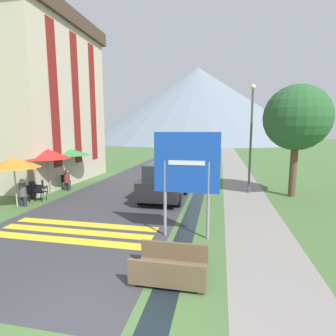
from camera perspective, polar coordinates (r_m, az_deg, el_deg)
name	(u,v)px	position (r m, az deg, el deg)	size (l,w,h in m)	color
ground_plane	(194,168)	(23.94, 5.76, 0.02)	(160.00, 160.00, 0.00)	#476B38
road	(183,156)	(34.09, 3.22, 2.53)	(6.40, 60.00, 0.01)	#38383D
footpath	(231,157)	(33.78, 13.53, 2.26)	(2.20, 60.00, 0.01)	gray
drainage_channel	(212,157)	(33.77, 9.45, 2.38)	(0.60, 60.00, 0.00)	black
crosswalk_marking	(75,232)	(9.70, -19.51, -12.92)	(5.44, 1.84, 0.01)	yellow
mountain_distant	(197,105)	(83.00, 6.40, 13.51)	(66.59, 66.59, 22.00)	slate
hotel_building	(40,94)	(19.60, -26.18, 14.32)	(5.62, 8.71, 10.67)	beige
road_sign	(187,170)	(8.19, 4.06, -0.49)	(2.07, 0.11, 3.38)	gray
footbridge	(170,269)	(6.55, 0.50, -21.11)	(1.70, 1.10, 0.65)	brown
parked_car_near	(164,181)	(12.95, -0.79, -2.96)	(1.99, 3.80, 1.82)	black
parked_car_far	(193,157)	(24.87, 5.49, 2.45)	(1.85, 3.84, 1.82)	navy
cafe_chair_far_left	(65,180)	(16.40, -21.46, -2.54)	(0.40, 0.40, 0.85)	black
cafe_chair_near_left	(40,191)	(14.12, -26.16, -4.51)	(0.40, 0.40, 0.85)	black
cafe_chair_near_right	(27,192)	(14.24, -28.28, -4.55)	(0.40, 0.40, 0.85)	black
cafe_chair_middle	(41,186)	(15.38, -25.86, -3.50)	(0.40, 0.40, 0.85)	black
cafe_umbrella_front_orange	(14,163)	(13.39, -30.58, 1.00)	(2.22, 2.22, 2.23)	#B7B2A8
cafe_umbrella_middle_red	(48,154)	(15.36, -24.59, 2.79)	(2.27, 2.27, 2.42)	#B7B2A8
cafe_umbrella_rear_green	(70,152)	(17.34, -20.58, 3.29)	(2.43, 2.43, 2.28)	#B7B2A8
person_seated_far	(23,191)	(13.52, -29.10, -4.45)	(0.32, 0.32, 1.27)	#282833
person_standing_terrace	(31,179)	(14.69, -27.63, -2.22)	(0.32, 0.32, 1.71)	#282833
person_seated_near	(67,179)	(15.96, -21.14, -2.22)	(0.32, 0.32, 1.22)	#282833
streetlamp	(251,131)	(14.75, 17.66, 7.71)	(0.28, 0.28, 5.78)	#515156
tree_by_path	(297,118)	(14.81, 26.24, 9.70)	(3.27, 3.27, 5.68)	brown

